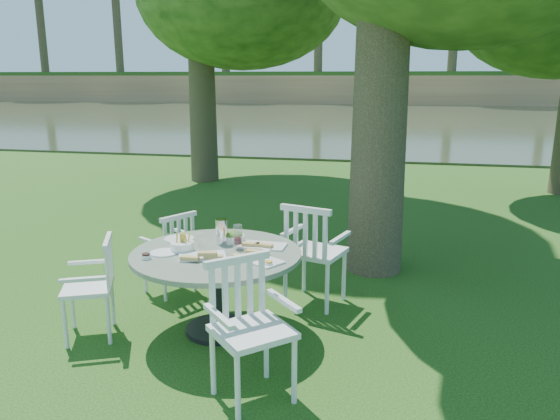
# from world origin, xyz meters

# --- Properties ---
(ground) EXTENTS (140.00, 140.00, 0.00)m
(ground) POSITION_xyz_m (0.00, 0.00, 0.00)
(ground) COLOR #14390B
(ground) RESTS_ON ground
(table) EXTENTS (1.42, 1.42, 0.72)m
(table) POSITION_xyz_m (-0.33, -0.81, 0.58)
(table) COLOR black
(table) RESTS_ON ground
(chair_ne) EXTENTS (0.62, 0.60, 0.99)m
(chair_ne) POSITION_xyz_m (0.36, -0.11, 0.58)
(chair_ne) COLOR white
(chair_ne) RESTS_ON ground
(chair_nw) EXTENTS (0.55, 0.56, 0.84)m
(chair_nw) POSITION_xyz_m (-1.01, -0.10, 0.49)
(chair_nw) COLOR white
(chair_nw) RESTS_ON ground
(chair_sw) EXTENTS (0.54, 0.55, 0.84)m
(chair_sw) POSITION_xyz_m (-1.27, -1.08, 0.50)
(chair_sw) COLOR white
(chair_sw) RESTS_ON ground
(chair_se) EXTENTS (0.66, 0.66, 0.95)m
(chair_se) POSITION_xyz_m (0.16, -1.65, 0.56)
(chair_se) COLOR white
(chair_se) RESTS_ON ground
(tableware) EXTENTS (1.20, 0.74, 0.22)m
(tableware) POSITION_xyz_m (-0.35, -0.72, 0.76)
(tableware) COLOR white
(tableware) RESTS_ON table
(river) EXTENTS (100.00, 28.00, 0.12)m
(river) POSITION_xyz_m (0.00, 23.00, 0.00)
(river) COLOR #2D351F
(river) RESTS_ON ground
(far_bank) EXTENTS (100.00, 18.00, 15.20)m
(far_bank) POSITION_xyz_m (0.28, 41.12, 7.25)
(far_bank) COLOR #A7784E
(far_bank) RESTS_ON ground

